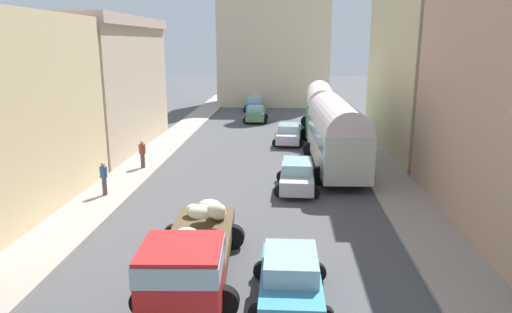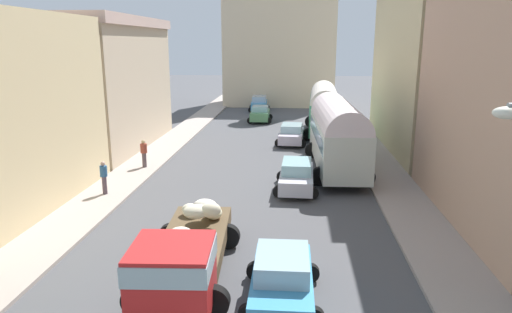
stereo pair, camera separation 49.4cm
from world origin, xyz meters
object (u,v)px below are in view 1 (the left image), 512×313
(car_3, at_px, (297,175))
(pedestrian_3, at_px, (142,153))
(car_2, at_px, (290,277))
(car_4, at_px, (289,134))
(parked_bus_0, at_px, (336,132))
(parked_bus_1, at_px, (320,107))
(pedestrian_0, at_px, (104,177))
(car_0, at_px, (256,114))
(car_1, at_px, (254,104))
(cargo_truck_0, at_px, (191,255))

(car_3, relative_size, pedestrian_3, 2.39)
(car_2, distance_m, car_3, 10.64)
(car_4, bearing_deg, parked_bus_0, -69.37)
(parked_bus_1, bearing_deg, parked_bus_0, -89.39)
(car_3, bearing_deg, parked_bus_0, 59.49)
(parked_bus_1, xyz_separation_m, pedestrian_0, (-11.60, -17.23, -1.22))
(parked_bus_0, bearing_deg, car_2, -100.69)
(parked_bus_0, distance_m, car_2, 14.94)
(car_2, bearing_deg, pedestrian_3, 121.96)
(car_0, distance_m, car_2, 31.52)
(car_1, distance_m, car_3, 28.16)
(car_2, relative_size, pedestrian_3, 2.21)
(car_4, bearing_deg, car_1, 102.68)
(parked_bus_0, distance_m, cargo_truck_0, 15.33)
(car_2, bearing_deg, parked_bus_0, 79.31)
(cargo_truck_0, distance_m, car_1, 38.07)
(car_1, distance_m, car_2, 38.67)
(car_2, bearing_deg, pedestrian_0, 135.71)
(parked_bus_1, relative_size, pedestrian_0, 5.34)
(car_0, bearing_deg, parked_bus_1, -43.43)
(parked_bus_1, bearing_deg, car_0, 136.57)
(parked_bus_0, bearing_deg, car_1, 105.15)
(pedestrian_0, bearing_deg, pedestrian_3, 86.38)
(cargo_truck_0, xyz_separation_m, car_1, (-0.73, 38.06, -0.34))
(car_3, xyz_separation_m, pedestrian_3, (-9.06, 3.22, 0.25))
(parked_bus_0, xyz_separation_m, car_4, (-2.71, 7.21, -1.55))
(parked_bus_0, relative_size, car_3, 2.30)
(parked_bus_1, distance_m, car_1, 14.10)
(car_1, xyz_separation_m, pedestrian_3, (-4.93, -24.64, 0.18))
(cargo_truck_0, distance_m, pedestrian_0, 10.24)
(parked_bus_0, height_order, car_4, parked_bus_0)
(pedestrian_0, height_order, pedestrian_3, pedestrian_3)
(parked_bus_1, distance_m, car_0, 7.98)
(parked_bus_1, distance_m, pedestrian_0, 20.81)
(parked_bus_0, bearing_deg, car_3, -120.51)
(cargo_truck_0, relative_size, car_0, 2.02)
(car_0, distance_m, pedestrian_0, 23.38)
(cargo_truck_0, bearing_deg, car_1, 91.10)
(car_4, bearing_deg, car_2, -90.11)
(parked_bus_1, height_order, pedestrian_0, parked_bus_1)
(cargo_truck_0, xyz_separation_m, pedestrian_3, (-5.66, 13.42, -0.16))
(parked_bus_0, height_order, car_2, parked_bus_0)
(parked_bus_1, height_order, cargo_truck_0, parked_bus_1)
(cargo_truck_0, bearing_deg, car_4, 81.95)
(parked_bus_1, distance_m, pedestrian_3, 16.61)
(parked_bus_0, relative_size, car_0, 2.67)
(cargo_truck_0, bearing_deg, parked_bus_1, 77.60)
(car_1, bearing_deg, car_4, -77.32)
(parked_bus_1, bearing_deg, car_1, 116.89)
(parked_bus_1, relative_size, cargo_truck_0, 1.28)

